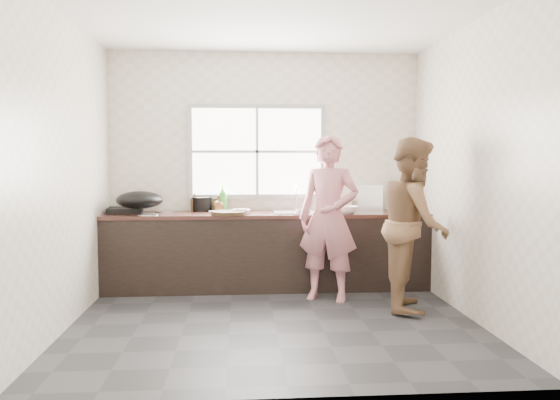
{
  "coord_description": "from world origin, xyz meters",
  "views": [
    {
      "loc": [
        -0.31,
        -4.82,
        1.46
      ],
      "look_at": [
        0.1,
        0.65,
        1.05
      ],
      "focal_mm": 35.0,
      "sensor_mm": 36.0,
      "label": 1
    }
  ],
  "objects": [
    {
      "name": "cabinet",
      "position": [
        0.0,
        1.29,
        0.41
      ],
      "size": [
        3.6,
        0.62,
        0.82
      ],
      "primitive_type": "cube",
      "color": "black",
      "rests_on": "floor"
    },
    {
      "name": "window_frame",
      "position": [
        -0.1,
        1.59,
        1.55
      ],
      "size": [
        1.6,
        0.05,
        1.1
      ],
      "primitive_type": "cube",
      "color": "#9EA0A5",
      "rests_on": "wall_back"
    },
    {
      "name": "plate_food",
      "position": [
        -0.56,
        1.37,
        0.87
      ],
      "size": [
        0.25,
        0.25,
        0.02
      ],
      "primitive_type": "cylinder",
      "rotation": [
        0.0,
        0.0,
        -0.41
      ],
      "color": "white",
      "rests_on": "countertop"
    },
    {
      "name": "dish_rack",
      "position": [
        1.14,
        1.52,
        1.01
      ],
      "size": [
        0.45,
        0.36,
        0.3
      ],
      "primitive_type": "cube",
      "rotation": [
        0.0,
        0.0,
        0.21
      ],
      "color": "white",
      "rests_on": "countertop"
    },
    {
      "name": "faucet",
      "position": [
        0.35,
        1.49,
        1.01
      ],
      "size": [
        0.02,
        0.02,
        0.3
      ],
      "primitive_type": "cylinder",
      "color": "silver",
      "rests_on": "countertop"
    },
    {
      "name": "burner",
      "position": [
        -1.6,
        1.43,
        0.89
      ],
      "size": [
        0.42,
        0.42,
        0.06
      ],
      "primitive_type": "cube",
      "rotation": [
        0.0,
        0.0,
        0.1
      ],
      "color": "black",
      "rests_on": "countertop"
    },
    {
      "name": "person_side",
      "position": [
        1.39,
        0.33,
        0.84
      ],
      "size": [
        0.83,
        0.96,
        1.67
      ],
      "primitive_type": "imported",
      "rotation": [
        0.0,
        0.0,
        1.3
      ],
      "color": "brown",
      "rests_on": "floor"
    },
    {
      "name": "bottle_green",
      "position": [
        -0.5,
        1.52,
        1.01
      ],
      "size": [
        0.15,
        0.15,
        0.31
      ],
      "primitive_type": "imported",
      "rotation": [
        0.0,
        0.0,
        0.39
      ],
      "color": "green",
      "rests_on": "countertop"
    },
    {
      "name": "cutting_board",
      "position": [
        -0.43,
        1.11,
        0.88
      ],
      "size": [
        0.43,
        0.43,
        0.04
      ],
      "primitive_type": "cylinder",
      "rotation": [
        0.0,
        0.0,
        -0.14
      ],
      "color": "#322413",
      "rests_on": "countertop"
    },
    {
      "name": "bowl_mince",
      "position": [
        -0.29,
        1.17,
        0.89
      ],
      "size": [
        0.22,
        0.22,
        0.05
      ],
      "primitive_type": "imported",
      "rotation": [
        0.0,
        0.0,
        -0.1
      ],
      "color": "silver",
      "rests_on": "countertop"
    },
    {
      "name": "bottle_brown_tall",
      "position": [
        -0.82,
        1.51,
        0.96
      ],
      "size": [
        0.1,
        0.1,
        0.2
      ],
      "primitive_type": "imported",
      "rotation": [
        0.0,
        0.0,
        0.09
      ],
      "color": "#3F290F",
      "rests_on": "countertop"
    },
    {
      "name": "bowl_crabs",
      "position": [
        0.86,
        1.11,
        0.89
      ],
      "size": [
        0.28,
        0.28,
        0.07
      ],
      "primitive_type": "imported",
      "rotation": [
        0.0,
        0.0,
        -0.36
      ],
      "color": "silver",
      "rests_on": "countertop"
    },
    {
      "name": "countertop",
      "position": [
        0.0,
        1.29,
        0.84
      ],
      "size": [
        3.6,
        0.64,
        0.04
      ],
      "primitive_type": "cube",
      "color": "#361B16",
      "rests_on": "cabinet"
    },
    {
      "name": "bottle_brown_short",
      "position": [
        -0.55,
        1.49,
        0.94
      ],
      "size": [
        0.15,
        0.15,
        0.16
      ],
      "primitive_type": "imported",
      "rotation": [
        0.0,
        0.0,
        0.17
      ],
      "color": "#4E2F13",
      "rests_on": "countertop"
    },
    {
      "name": "window_glazing",
      "position": [
        -0.1,
        1.57,
        1.55
      ],
      "size": [
        1.5,
        0.01,
        1.0
      ],
      "primitive_type": "cube",
      "color": "white",
      "rests_on": "window_frame"
    },
    {
      "name": "woman",
      "position": [
        0.61,
        0.72,
        0.8
      ],
      "size": [
        0.69,
        0.58,
        1.6
      ],
      "primitive_type": "imported",
      "rotation": [
        0.0,
        0.0,
        -0.41
      ],
      "color": "#D47F89",
      "rests_on": "floor"
    },
    {
      "name": "wall_right",
      "position": [
        1.8,
        0.0,
        1.35
      ],
      "size": [
        0.01,
        3.2,
        2.7
      ],
      "primitive_type": "cube",
      "color": "beige",
      "rests_on": "ground"
    },
    {
      "name": "pot_lid_right",
      "position": [
        -1.15,
        1.46,
        0.87
      ],
      "size": [
        0.26,
        0.26,
        0.01
      ],
      "primitive_type": "cylinder",
      "rotation": [
        0.0,
        0.0,
        -0.07
      ],
      "color": "silver",
      "rests_on": "countertop"
    },
    {
      "name": "ceiling",
      "position": [
        0.0,
        0.0,
        2.71
      ],
      "size": [
        3.6,
        3.2,
        0.01
      ],
      "primitive_type": "cube",
      "color": "silver",
      "rests_on": "wall_back"
    },
    {
      "name": "wall_front",
      "position": [
        0.0,
        -1.6,
        1.35
      ],
      "size": [
        3.6,
        0.01,
        2.7
      ],
      "primitive_type": "cube",
      "color": "silver",
      "rests_on": "ground"
    },
    {
      "name": "wok",
      "position": [
        -1.4,
        1.23,
        1.02
      ],
      "size": [
        0.59,
        0.59,
        0.19
      ],
      "primitive_type": "ellipsoid",
      "rotation": [
        0.0,
        0.0,
        -0.19
      ],
      "color": "black",
      "rests_on": "burner"
    },
    {
      "name": "glass_jar",
      "position": [
        -0.67,
        1.52,
        0.91
      ],
      "size": [
        0.08,
        0.08,
        0.11
      ],
      "primitive_type": "cylinder",
      "rotation": [
        0.0,
        0.0,
        -0.14
      ],
      "color": "white",
      "rests_on": "countertop"
    },
    {
      "name": "floor",
      "position": [
        0.0,
        0.0,
        -0.01
      ],
      "size": [
        3.6,
        3.2,
        0.01
      ],
      "primitive_type": "cube",
      "color": "#2B2B2E",
      "rests_on": "ground"
    },
    {
      "name": "cleaver",
      "position": [
        -0.32,
        1.16,
        0.9
      ],
      "size": [
        0.21,
        0.18,
        0.01
      ],
      "primitive_type": "cube",
      "rotation": [
        0.0,
        0.0,
        0.54
      ],
      "color": "#B7B9BE",
      "rests_on": "cutting_board"
    },
    {
      "name": "bowl_held",
      "position": [
        0.39,
        1.12,
        0.89
      ],
      "size": [
        0.23,
        0.23,
        0.06
      ],
      "primitive_type": "imported",
      "rotation": [
        0.0,
        0.0,
        0.15
      ],
      "color": "silver",
      "rests_on": "countertop"
    },
    {
      "name": "wall_back",
      "position": [
        0.0,
        1.6,
        1.35
      ],
      "size": [
        3.6,
        0.01,
        2.7
      ],
      "primitive_type": "cube",
      "color": "beige",
      "rests_on": "ground"
    },
    {
      "name": "sink",
      "position": [
        0.35,
        1.29,
        0.86
      ],
      "size": [
        0.55,
        0.45,
        0.02
      ],
      "primitive_type": "cube",
      "color": "silver",
      "rests_on": "countertop"
    },
    {
      "name": "pot_lid_left",
      "position": [
        -1.29,
        1.12,
        0.87
      ],
      "size": [
        0.28,
        0.28,
        0.01
      ],
      "primitive_type": "cylinder",
      "rotation": [
        0.0,
        0.0,
        -0.24
      ],
      "color": "#B6B7BD",
      "rests_on": "countertop"
    },
    {
      "name": "black_pot",
      "position": [
        -0.74,
        1.52,
        0.94
      ],
      "size": [
        0.25,
        0.25,
        0.17
      ],
      "primitive_type": "cylinder",
      "rotation": [
        0.0,
        0.0,
        0.07
      ],
      "color": "black",
      "rests_on": "countertop"
    },
    {
      "name": "wall_left",
      "position": [
        -1.8,
        0.0,
        1.35
      ],
      "size": [
        0.01,
        3.2,
        2.7
      ],
      "primitive_type": "cube",
      "color": "silver",
      "rests_on": "ground"
    }
  ]
}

